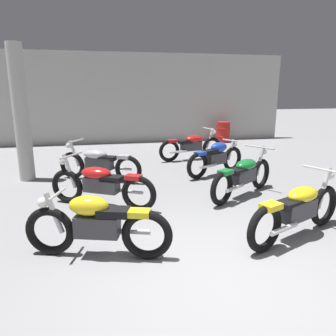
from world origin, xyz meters
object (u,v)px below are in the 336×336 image
support_pillar (21,114)px  motorcycle_right_row_2 (216,157)px  motorcycle_right_row_0 (298,209)px  motorcycle_left_row_1 (101,184)px  motorcycle_right_row_1 (244,175)px  motorcycle_right_row_3 (192,146)px  oil_drum (223,132)px  motorcycle_left_row_0 (97,224)px  motorcycle_left_row_2 (99,163)px

support_pillar → motorcycle_right_row_2: (4.69, -0.51, -1.14)m
motorcycle_right_row_0 → motorcycle_left_row_1: bearing=146.4°
motorcycle_right_row_1 → motorcycle_right_row_2: motorcycle_right_row_1 is taller
motorcycle_right_row_2 → motorcycle_right_row_3: (-0.11, 1.90, -0.01)m
motorcycle_right_row_0 → motorcycle_right_row_3: (-0.04, 5.56, 0.00)m
motorcycle_left_row_1 → motorcycle_right_row_3: size_ratio=0.91×
motorcycle_right_row_2 → motorcycle_right_row_0: bearing=-91.1°
motorcycle_right_row_2 → oil_drum: (2.15, 5.00, -0.03)m
support_pillar → motorcycle_right_row_3: (4.58, 1.39, -1.15)m
motorcycle_left_row_0 → oil_drum: size_ratio=2.25×
support_pillar → motorcycle_left_row_2: support_pillar is taller
support_pillar → motorcycle_left_row_2: bearing=-15.1°
motorcycle_right_row_0 → motorcycle_right_row_2: bearing=88.9°
motorcycle_right_row_0 → oil_drum: size_ratio=2.39×
support_pillar → motorcycle_right_row_3: support_pillar is taller
motorcycle_left_row_0 → motorcycle_left_row_2: (0.02, 3.68, -0.01)m
motorcycle_left_row_0 → motorcycle_left_row_1: motorcycle_left_row_1 is taller
motorcycle_right_row_1 → oil_drum: size_ratio=2.19×
motorcycle_left_row_0 → motorcycle_right_row_1: (2.94, 1.92, -0.01)m
motorcycle_right_row_1 → motorcycle_right_row_2: size_ratio=1.03×
motorcycle_left_row_2 → motorcycle_right_row_3: 3.40m
motorcycle_left_row_1 → motorcycle_right_row_2: 3.42m
motorcycle_left_row_2 → motorcycle_right_row_0: same height
motorcycle_left_row_2 → motorcycle_right_row_0: (2.89, -3.70, 0.00)m
motorcycle_left_row_0 → motorcycle_left_row_1: bearing=88.1°
motorcycle_left_row_0 → motorcycle_left_row_1: size_ratio=0.98×
motorcycle_left_row_2 → motorcycle_right_row_3: same height
motorcycle_left_row_2 → motorcycle_right_row_1: same height
motorcycle_right_row_0 → motorcycle_left_row_0: bearing=179.5°
motorcycle_left_row_1 → motorcycle_right_row_2: (2.92, 1.77, 0.01)m
motorcycle_left_row_1 → motorcycle_right_row_1: (2.88, 0.05, 0.00)m
motorcycle_right_row_2 → oil_drum: motorcycle_right_row_2 is taller
motorcycle_left_row_1 → motorcycle_right_row_0: (2.85, -1.89, 0.00)m
motorcycle_right_row_1 → motorcycle_right_row_3: 3.63m
motorcycle_left_row_2 → motorcycle_right_row_2: size_ratio=1.08×
support_pillar → motorcycle_left_row_0: support_pillar is taller
motorcycle_right_row_2 → motorcycle_right_row_3: bearing=93.4°
motorcycle_left_row_0 → motorcycle_right_row_1: bearing=33.1°
motorcycle_right_row_0 → motorcycle_right_row_1: size_ratio=1.09×
motorcycle_right_row_0 → oil_drum: motorcycle_right_row_0 is taller
oil_drum → motorcycle_left_row_1: bearing=-126.8°
motorcycle_right_row_0 → motorcycle_right_row_1: 1.94m
motorcycle_left_row_0 → motorcycle_right_row_2: bearing=50.7°
motorcycle_right_row_3 → motorcycle_left_row_1: bearing=-127.4°
motorcycle_left_row_1 → motorcycle_right_row_1: same height
motorcycle_right_row_3 → oil_drum: motorcycle_right_row_3 is taller
motorcycle_right_row_2 → oil_drum: 5.45m
support_pillar → motorcycle_left_row_0: (1.71, -4.15, -1.14)m
motorcycle_left_row_2 → oil_drum: bearing=44.1°
motorcycle_left_row_0 → motorcycle_right_row_3: bearing=62.6°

